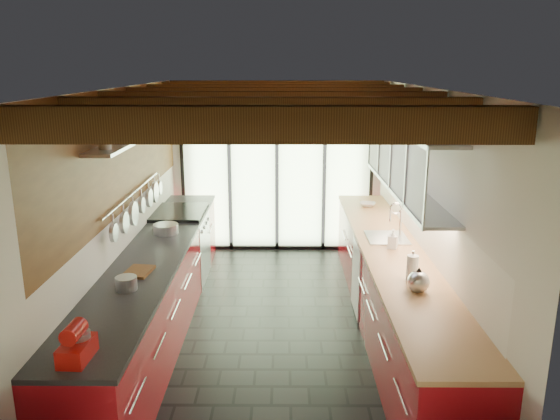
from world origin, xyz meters
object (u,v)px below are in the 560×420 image
(kettle, at_px, (418,280))
(paper_towel, at_px, (412,268))
(soap_bottle, at_px, (393,239))
(bowl, at_px, (367,204))
(stand_mixer, at_px, (77,344))

(kettle, relative_size, paper_towel, 0.88)
(paper_towel, height_order, soap_bottle, paper_towel)
(paper_towel, bearing_deg, kettle, -90.00)
(bowl, bearing_deg, soap_bottle, -90.00)
(soap_bottle, height_order, bowl, soap_bottle)
(paper_towel, relative_size, soap_bottle, 1.35)
(kettle, bearing_deg, paper_towel, 90.00)
(paper_towel, height_order, bowl, paper_towel)
(kettle, relative_size, soap_bottle, 1.20)
(stand_mixer, distance_m, bowl, 4.81)
(paper_towel, distance_m, bowl, 2.70)
(paper_towel, bearing_deg, bowl, 90.00)
(bowl, bearing_deg, stand_mixer, -121.86)
(kettle, bearing_deg, bowl, 90.00)
(stand_mixer, distance_m, paper_towel, 2.89)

